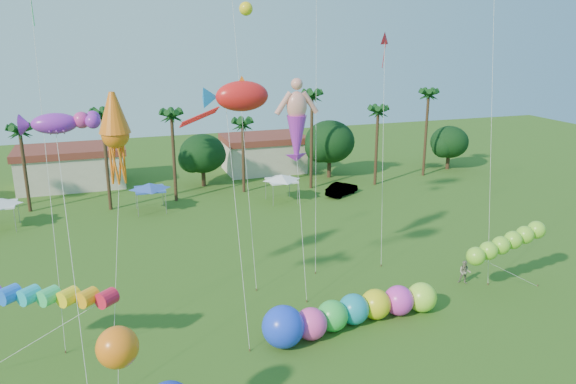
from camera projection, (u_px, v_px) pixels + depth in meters
name	position (u px, v px, depth m)	size (l,w,h in m)	color
tree_line	(225.00, 152.00, 66.73)	(69.46, 8.91, 11.00)	#3A2819
buildings_row	(164.00, 163.00, 70.79)	(35.00, 7.00, 4.00)	beige
tent_row	(150.00, 188.00, 57.26)	(31.00, 4.00, 0.60)	white
car_b	(342.00, 189.00, 64.13)	(1.56, 4.48, 1.48)	#4C4C54
spectator_b	(465.00, 272.00, 41.78)	(0.88, 0.68, 1.80)	gray
caterpillar_inflatable	(346.00, 313.00, 35.48)	(12.63, 3.72, 2.56)	#FF43A9
rainbow_tube	(73.00, 303.00, 31.36)	(8.61, 4.62, 4.10)	red
green_worm	(476.00, 256.00, 39.25)	(9.17, 1.87, 3.82)	#82D72F
orange_ball_kite	(117.00, 347.00, 23.06)	(1.86, 1.86, 6.63)	orange
merman_kite	(297.00, 126.00, 39.61)	(2.47, 4.84, 14.57)	#E68F82
fish_kite	(242.00, 96.00, 33.23)	(5.02, 5.46, 15.51)	red
squid_kite	(115.00, 135.00, 34.71)	(2.53, 5.59, 14.79)	orange
lobster_kite	(55.00, 124.00, 28.14)	(4.29, 6.38, 14.53)	purple
delta_kite_red	(385.00, 43.00, 44.17)	(2.16, 4.42, 18.15)	red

